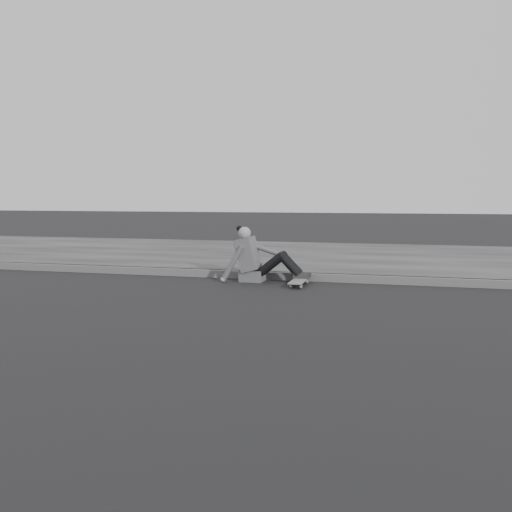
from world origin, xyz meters
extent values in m
plane|color=black|center=(0.00, 0.00, 0.00)|extent=(80.00, 80.00, 0.00)
cube|color=#525252|center=(0.00, 2.58, 0.06)|extent=(24.00, 0.16, 0.12)
cube|color=#383838|center=(0.00, 5.60, 0.06)|extent=(24.00, 6.00, 0.12)
cylinder|color=gray|center=(-0.52, 1.79, 0.03)|extent=(0.03, 0.05, 0.05)
cylinder|color=gray|center=(-0.37, 1.79, 0.03)|extent=(0.03, 0.05, 0.05)
cylinder|color=gray|center=(-0.52, 2.31, 0.03)|extent=(0.03, 0.05, 0.05)
cylinder|color=gray|center=(-0.37, 2.31, 0.03)|extent=(0.03, 0.05, 0.05)
cube|color=#2E2E31|center=(-0.45, 1.79, 0.06)|extent=(0.16, 0.04, 0.03)
cube|color=#2E2E31|center=(-0.45, 2.31, 0.06)|extent=(0.16, 0.04, 0.03)
cube|color=slate|center=(-0.45, 2.05, 0.08)|extent=(0.20, 0.78, 0.02)
cube|color=#4D4C4F|center=(-1.25, 2.30, 0.09)|extent=(0.36, 0.34, 0.18)
cube|color=#4D4C4F|center=(-1.32, 2.30, 0.43)|extent=(0.37, 0.40, 0.57)
cube|color=#4D4C4F|center=(-1.45, 2.30, 0.55)|extent=(0.14, 0.30, 0.20)
cylinder|color=gray|center=(-1.37, 2.30, 0.67)|extent=(0.09, 0.09, 0.08)
sphere|color=gray|center=(-1.38, 2.30, 0.76)|extent=(0.20, 0.20, 0.20)
sphere|color=black|center=(-1.47, 2.32, 0.83)|extent=(0.09, 0.09, 0.09)
cylinder|color=black|center=(-0.93, 2.21, 0.28)|extent=(0.43, 0.13, 0.39)
cylinder|color=black|center=(-0.93, 2.39, 0.28)|extent=(0.43, 0.13, 0.39)
cylinder|color=black|center=(-0.63, 2.21, 0.28)|extent=(0.35, 0.11, 0.36)
cylinder|color=black|center=(-0.63, 2.39, 0.28)|extent=(0.35, 0.11, 0.36)
sphere|color=black|center=(-0.77, 2.21, 0.42)|extent=(0.13, 0.13, 0.13)
sphere|color=black|center=(-0.77, 2.39, 0.42)|extent=(0.13, 0.13, 0.13)
cube|color=#292929|center=(-0.45, 2.21, 0.12)|extent=(0.24, 0.08, 0.07)
cube|color=#292929|center=(-0.45, 2.39, 0.12)|extent=(0.24, 0.08, 0.07)
cylinder|color=#4D4C4F|center=(-1.52, 2.09, 0.29)|extent=(0.38, 0.08, 0.58)
sphere|color=gray|center=(-1.67, 2.08, 0.04)|extent=(0.08, 0.08, 0.08)
cylinder|color=#4D4C4F|center=(-1.08, 2.46, 0.49)|extent=(0.48, 0.08, 0.21)
camera|label=1|loc=(1.12, -6.31, 1.34)|focal=40.00mm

